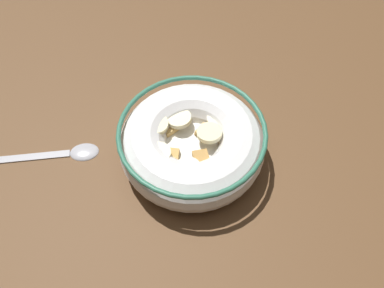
% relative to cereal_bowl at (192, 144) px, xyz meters
% --- Properties ---
extents(ground_plane, '(1.03, 1.03, 0.02)m').
position_rel_cereal_bowl_xyz_m(ground_plane, '(-0.00, -0.00, -0.04)').
color(ground_plane, brown).
extents(cereal_bowl, '(0.18, 0.18, 0.06)m').
position_rel_cereal_bowl_xyz_m(cereal_bowl, '(0.00, 0.00, 0.00)').
color(cereal_bowl, white).
rests_on(cereal_bowl, ground_plane).
extents(spoon, '(0.13, 0.09, 0.01)m').
position_rel_cereal_bowl_xyz_m(spoon, '(0.12, -0.11, -0.03)').
color(spoon, '#A5A5AD').
rests_on(spoon, ground_plane).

